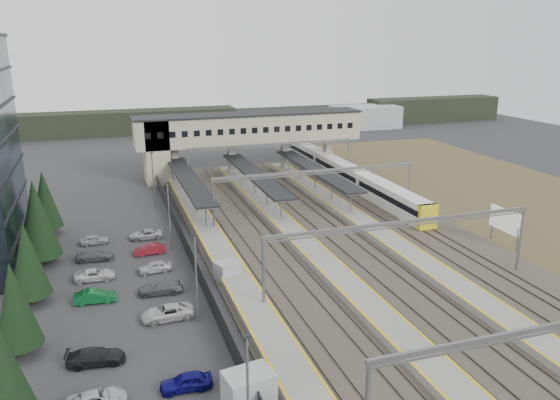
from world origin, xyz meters
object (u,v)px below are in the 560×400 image
object	(u,v)px
relay_cabin_near	(249,391)
relay_cabin_far	(227,271)
billboard	(506,222)
footbridge	(235,132)
train	(342,172)

from	to	relation	value
relay_cabin_near	relay_cabin_far	size ratio (longest dim) A/B	1.27
relay_cabin_far	billboard	distance (m)	33.63
relay_cabin_near	billboard	size ratio (longest dim) A/B	0.65
footbridge	billboard	world-z (taller)	footbridge
footbridge	billboard	xyz separation A→B (m)	(22.17, -43.31, -4.99)
relay_cabin_far	train	size ratio (longest dim) A/B	0.05
billboard	relay_cabin_near	bearing A→B (deg)	-152.17
relay_cabin_near	train	xyz separation A→B (m)	(30.83, 52.95, 0.52)
relay_cabin_near	train	world-z (taller)	train
relay_cabin_near	footbridge	distance (m)	64.69
relay_cabin_near	footbridge	size ratio (longest dim) A/B	0.09
relay_cabin_near	footbridge	xyz separation A→B (m)	(14.53, 62.69, 6.61)
relay_cabin_far	train	bearing A→B (deg)	49.98
relay_cabin_near	relay_cabin_far	xyz separation A→B (m)	(3.13, 19.97, -0.29)
relay_cabin_far	train	distance (m)	43.08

